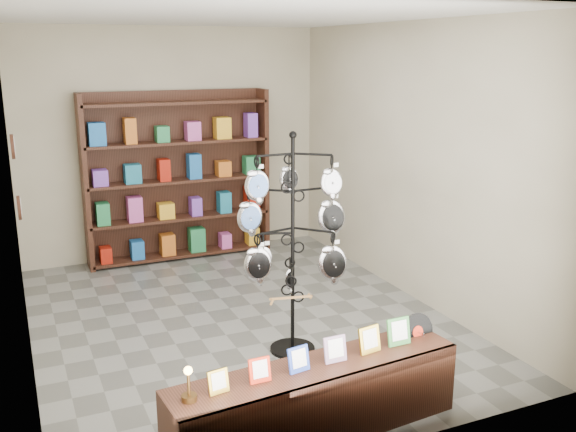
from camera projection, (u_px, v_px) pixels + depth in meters
name	position (u px, v px, depth m)	size (l,w,h in m)	color
ground	(239.00, 319.00, 6.62)	(5.00, 5.00, 0.00)	slate
room_envelope	(236.00, 140.00, 6.16)	(5.00, 5.00, 5.00)	#BDB498
display_tree	(293.00, 228.00, 5.64)	(1.08, 1.06, 2.03)	black
front_shelf	(317.00, 400.00, 4.56)	(2.22, 0.64, 0.78)	black
back_shelving	(178.00, 181.00, 8.40)	(2.42, 0.36, 2.20)	black
wall_clocks	(16.00, 178.00, 6.18)	(0.03, 0.24, 0.84)	black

